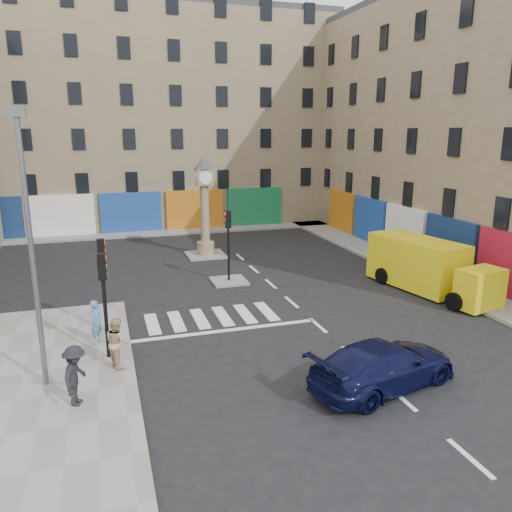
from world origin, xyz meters
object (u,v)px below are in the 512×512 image
pedestrian_blue (97,322)px  pedestrian_dark (75,375)px  traffic_light_left_near (104,289)px  lamp_post (30,238)px  traffic_light_left_far (103,271)px  clock_pillar (204,201)px  yellow_van (427,267)px  pedestrian_tan (117,342)px  navy_sedan (384,365)px  traffic_light_island (228,234)px

pedestrian_blue → pedestrian_dark: pedestrian_dark is taller
traffic_light_left_near → lamp_post: 3.21m
traffic_light_left_far → clock_pillar: bearing=61.1°
yellow_van → pedestrian_blue: bearing=176.7°
pedestrian_tan → pedestrian_dark: pedestrian_dark is taller
pedestrian_blue → pedestrian_tan: size_ratio=0.97×
lamp_post → clock_pillar: lamp_post is taller
yellow_van → pedestrian_dark: yellow_van is taller
traffic_light_left_near → clock_pillar: clock_pillar is taller
traffic_light_left_near → navy_sedan: size_ratio=0.73×
lamp_post → pedestrian_blue: size_ratio=5.03×
clock_pillar → pedestrian_dark: 18.40m
pedestrian_dark → navy_sedan: bearing=-80.5°
traffic_light_island → lamp_post: size_ratio=0.45×
traffic_light_island → traffic_light_left_near: bearing=-128.9°
traffic_light_left_far → navy_sedan: bearing=-40.0°
pedestrian_tan → lamp_post: bearing=81.2°
clock_pillar → lamp_post: bearing=-118.4°
yellow_van → pedestrian_blue: yellow_van is taller
traffic_light_island → pedestrian_tan: size_ratio=2.19×
traffic_light_island → navy_sedan: bearing=-81.4°
lamp_post → pedestrian_tan: size_ratio=4.90×
traffic_light_left_near → yellow_van: traffic_light_left_near is taller
traffic_light_left_far → pedestrian_dark: traffic_light_left_far is taller
lamp_post → navy_sedan: 11.25m
pedestrian_tan → pedestrian_dark: size_ratio=0.95×
clock_pillar → yellow_van: size_ratio=0.84×
navy_sedan → traffic_light_left_near: bearing=46.4°
navy_sedan → pedestrian_tan: pedestrian_tan is taller
clock_pillar → pedestrian_blue: bearing=-118.1°
clock_pillar → yellow_van: 13.93m
traffic_light_left_far → lamp_post: 4.77m
traffic_light_left_far → pedestrian_blue: (-0.34, -1.04, -1.65)m
pedestrian_blue → pedestrian_tan: (0.64, -2.18, 0.02)m
lamp_post → pedestrian_blue: lamp_post is taller
lamp_post → traffic_light_left_near: bearing=36.4°
pedestrian_tan → pedestrian_dark: bearing=126.5°
navy_sedan → pedestrian_tan: size_ratio=3.01×
traffic_light_island → clock_pillar: 6.07m
lamp_post → pedestrian_dark: bearing=-57.6°
traffic_light_left_near → navy_sedan: 9.46m
navy_sedan → yellow_van: 10.65m
navy_sedan → pedestrian_dark: 9.19m
traffic_light_left_far → pedestrian_dark: (-0.92, -5.34, -1.58)m
navy_sedan → traffic_light_left_far: bearing=35.0°
traffic_light_left_near → clock_pillar: 15.19m
lamp_post → yellow_van: 18.22m
clock_pillar → pedestrian_dark: size_ratio=3.42×
traffic_light_island → traffic_light_left_far: bearing=-139.4°
traffic_light_island → navy_sedan: 12.51m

